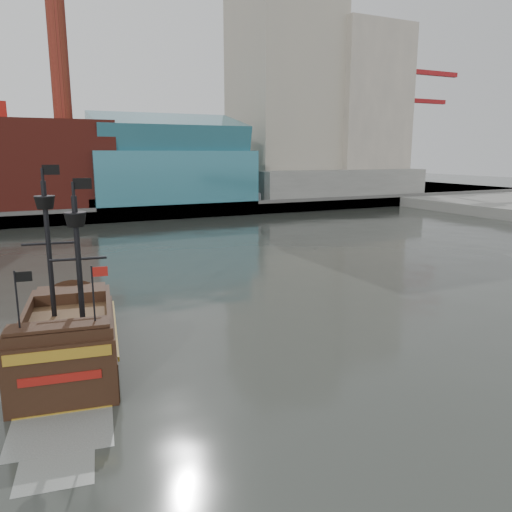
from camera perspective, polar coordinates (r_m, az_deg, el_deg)
ground at (r=31.62m, az=8.82°, el=-10.04°), size 400.00×400.00×0.00m
promenade_far at (r=117.78m, az=-17.41°, el=6.00°), size 220.00×60.00×2.00m
seawall at (r=88.81m, az=-14.58°, el=4.65°), size 220.00×1.00×2.60m
skyline at (r=111.61m, az=-14.81°, el=17.99°), size 149.00×45.00×62.00m
crane_a at (r=142.92m, az=16.85°, el=14.23°), size 22.50×4.00×32.25m
crane_b at (r=156.63m, az=16.92°, el=12.66°), size 19.10×4.00×26.25m
pirate_ship at (r=30.48m, az=-20.59°, el=-9.37°), size 6.94×16.29×11.81m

